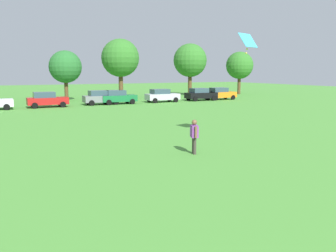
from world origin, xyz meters
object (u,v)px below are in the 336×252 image
Objects in this scene: tree_center_right at (120,58)px; tree_right at (190,61)px; parked_car_silver_6 at (162,96)px; parked_car_orange_8 at (220,94)px; parked_car_gray_4 at (101,97)px; tree_center_left at (65,67)px; tree_far_right at (240,66)px; adult_bystander at (194,134)px; parked_car_green_5 at (118,97)px; kite at (248,41)px; parked_car_red_3 at (47,100)px; parked_car_black_7 at (201,94)px.

tree_right is at bearing 0.19° from tree_center_right.
parked_car_orange_8 is (9.13, 0.12, 0.00)m from parked_car_silver_6.
parked_car_gray_4 is 8.60m from tree_center_left.
tree_right is 1.15× the size of tree_far_right.
parked_car_silver_6 is (11.04, 26.74, -0.13)m from adult_bystander.
kite is at bearing -91.88° from parked_car_green_5.
adult_bystander is 0.39× the size of parked_car_silver_6.
kite is 0.31× the size of parked_car_silver_6.
tree_right is at bearing 31.42° from parked_car_green_5.
parked_car_gray_4 is 0.50× the size of tree_center_right.
adult_bystander is 27.18m from parked_car_green_5.
parked_car_gray_4 and parked_car_green_5 have the same top height.
tree_center_right is 11.86m from tree_right.
parked_car_red_3 and parked_car_silver_6 have the same top height.
parked_car_green_5 is 1.00× the size of parked_car_orange_8.
adult_bystander is at bearing -103.65° from tree_center_right.
kite is 0.31× the size of parked_car_orange_8.
parked_car_orange_8 reaches higher than adult_bystander.
tree_center_right is at bearing 13.08° from tree_center_left.
parked_car_gray_4 is at bearing -70.13° from tree_center_left.
tree_right is (20.64, 36.20, 4.68)m from adult_bystander.
tree_right reaches higher than parked_car_black_7.
tree_far_right is (27.09, 8.70, 4.07)m from parked_car_gray_4.
tree_center_right is at bearing 82.57° from kite.
kite is at bearing -83.34° from tree_center_left.
tree_center_left is at bearing 17.25° from adult_bystander.
parked_car_green_5 is 0.51× the size of tree_right.
parked_car_red_3 is 0.50× the size of tree_center_right.
parked_car_green_5 is 11.79m from parked_car_black_7.
tree_center_right is 1.03× the size of tree_right.
parked_car_silver_6 is 10.90m from tree_center_right.
parked_car_green_5 is at bearing -179.63° from parked_car_silver_6.
tree_center_right reaches higher than parked_car_red_3.
parked_car_gray_4 is 28.74m from tree_far_right.
tree_right is (15.55, 9.50, 4.81)m from parked_car_green_5.
tree_center_left is (3.58, 7.75, 3.65)m from parked_car_red_3.
tree_center_left reaches higher than parked_car_green_5.
parked_car_black_7 is 0.59× the size of tree_far_right.
parked_car_red_3 is (-3.14, 26.47, -0.13)m from adult_bystander.
tree_center_left reaches higher than parked_car_orange_8.
tree_right is (9.61, 9.46, 4.81)m from parked_car_silver_6.
kite is 34.93m from tree_center_right.
tree_center_right is at bearing -179.81° from tree_right.
parked_car_silver_6 is at bearing -135.44° from tree_right.
tree_center_right reaches higher than parked_car_black_7.
parked_car_black_7 is at bearing -14.26° from adult_bystander.
adult_bystander is 27.08m from parked_car_gray_4.
parked_car_gray_4 is at bearing 11.44° from adult_bystander.
parked_car_silver_6 is (14.17, 0.27, 0.00)m from parked_car_red_3.
tree_far_right reaches higher than parked_car_orange_8.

